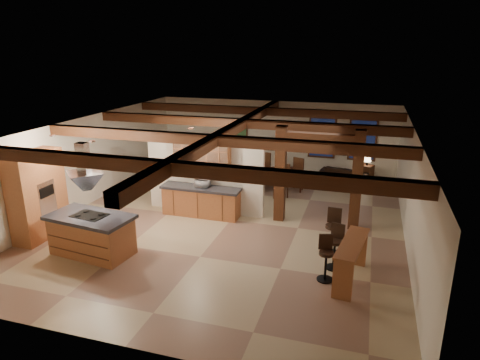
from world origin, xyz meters
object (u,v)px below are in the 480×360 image
object	(u,v)px
bar_counter	(351,255)
dining_table	(274,180)
kitchen_island	(92,234)
sofa	(344,174)

from	to	relation	value
bar_counter	dining_table	bearing A→B (deg)	117.62
kitchen_island	bar_counter	size ratio (longest dim) A/B	1.20
dining_table	kitchen_island	bearing A→B (deg)	-137.49
sofa	kitchen_island	bearing A→B (deg)	65.37
bar_counter	sofa	bearing A→B (deg)	94.77
dining_table	sofa	world-z (taller)	dining_table
dining_table	bar_counter	world-z (taller)	bar_counter
kitchen_island	bar_counter	world-z (taller)	kitchen_island
sofa	bar_counter	bearing A→B (deg)	104.87
dining_table	bar_counter	xyz separation A→B (m)	(3.04, -5.80, 0.30)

